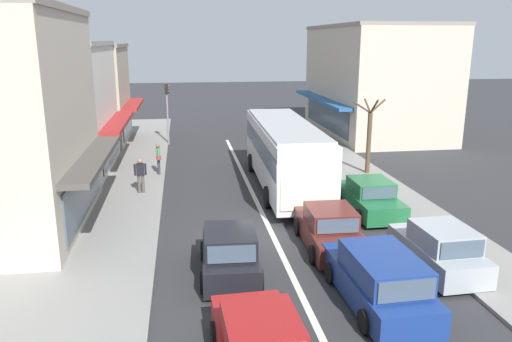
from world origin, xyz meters
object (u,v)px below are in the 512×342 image
Objects in this scene: pedestrian_browsing_midblock at (140,174)px; wagon_adjacent_lane_lead at (379,280)px; sedan_behind_bus_near at (330,230)px; traffic_light_downstreet at (167,104)px; city_bus at (284,150)px; street_tree_right at (369,137)px; hatchback_queue_far_back at (230,254)px; pedestrian_with_handbag_near at (158,157)px; parked_sedan_kerb_second at (369,198)px; parked_hatchback_kerb_front at (439,250)px.

wagon_adjacent_lane_lead is at bearing -57.36° from pedestrian_browsing_midblock.
pedestrian_browsing_midblock is (-6.94, 7.13, 0.40)m from sedan_behind_bus_near.
traffic_light_downstreet reaches higher than wagon_adjacent_lane_lead.
street_tree_right is (4.92, 1.68, 0.18)m from city_bus.
street_tree_right reaches higher than hatchback_queue_far_back.
pedestrian_with_handbag_near is at bearing 173.30° from street_tree_right.
parked_sedan_kerb_second is (2.77, -4.20, -1.22)m from city_bus.
street_tree_right is (4.84, 9.14, 1.40)m from sedan_behind_bus_near.
pedestrian_browsing_midblock is (-11.78, -2.01, -0.99)m from street_tree_right.
parked_sedan_kerb_second is 10.39m from pedestrian_browsing_midblock.
pedestrian_with_handbag_near is at bearing 125.60° from parked_hatchback_kerb_front.
sedan_behind_bus_near is 3.64m from parked_hatchback_kerb_front.
city_bus reaches higher than pedestrian_with_handbag_near.
parked_hatchback_kerb_front is (2.93, -9.73, -1.17)m from city_bus.
wagon_adjacent_lane_lead is 1.09× the size of street_tree_right.
traffic_light_downstreet is (-8.60, 15.61, 2.19)m from parked_sedan_kerb_second.
traffic_light_downstreet is at bearing 84.96° from pedestrian_browsing_midblock.
parked_hatchback_kerb_front is at bearing -54.40° from pedestrian_with_handbag_near.
hatchback_queue_far_back and parked_hatchback_kerb_front have the same top height.
street_tree_right is (1.99, 11.41, 1.35)m from parked_hatchback_kerb_front.
parked_sedan_kerb_second is at bearing -56.59° from city_bus.
pedestrian_with_handbag_near is (-8.94, 7.19, 0.40)m from parked_sedan_kerb_second.
hatchback_queue_far_back is 2.32× the size of pedestrian_with_handbag_near.
traffic_light_downstreet reaches higher than sedan_behind_bus_near.
sedan_behind_bus_near is at bearing 92.64° from wagon_adjacent_lane_lead.
parked_sedan_kerb_second is 6.42m from street_tree_right.
wagon_adjacent_lane_lead is (3.83, -2.39, 0.04)m from hatchback_queue_far_back.
parked_sedan_kerb_second is at bearing -110.02° from street_tree_right.
wagon_adjacent_lane_lead is 13.22m from pedestrian_browsing_midblock.
hatchback_queue_far_back reaches higher than sedan_behind_bus_near.
pedestrian_with_handbag_near reaches higher than parked_hatchback_kerb_front.
city_bus is at bearing 68.56° from hatchback_queue_far_back.
parked_hatchback_kerb_front is at bearing 32.92° from wagon_adjacent_lane_lead.
hatchback_queue_far_back is 0.90× the size of street_tree_right.
sedan_behind_bus_near is 9.96m from pedestrian_browsing_midblock.
city_bus is at bearing 106.76° from parked_hatchback_kerb_front.
parked_hatchback_kerb_front is 15.64m from pedestrian_with_handbag_near.
traffic_light_downstreet is (-5.82, 11.40, 0.97)m from city_bus.
parked_hatchback_kerb_front is 2.30× the size of pedestrian_browsing_midblock.
pedestrian_with_handbag_near is (-6.17, 2.98, -0.81)m from city_bus.
sedan_behind_bus_near is 1.01× the size of traffic_light_downstreet.
city_bus is 10.23m from parked_hatchback_kerb_front.
city_bus is 7.56m from sedan_behind_bus_near.
city_bus is 6.70× the size of pedestrian_with_handbag_near.
parked_hatchback_kerb_front is (6.49, -0.66, 0.00)m from hatchback_queue_far_back.
hatchback_queue_far_back is (-3.64, -1.61, 0.05)m from sedan_behind_bus_near.
city_bus is 11.52m from wagon_adjacent_lane_lead.
street_tree_right is at bearing 70.51° from wagon_adjacent_lane_lead.
street_tree_right is 11.99m from pedestrian_browsing_midblock.
street_tree_right is at bearing 80.13° from parked_hatchback_kerb_front.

